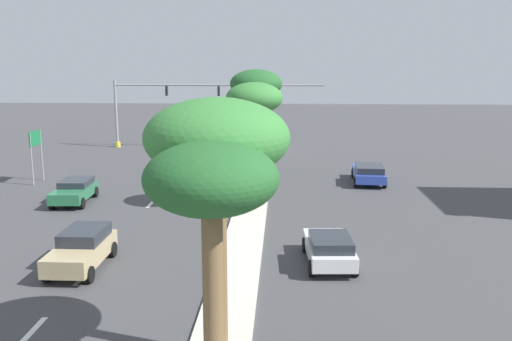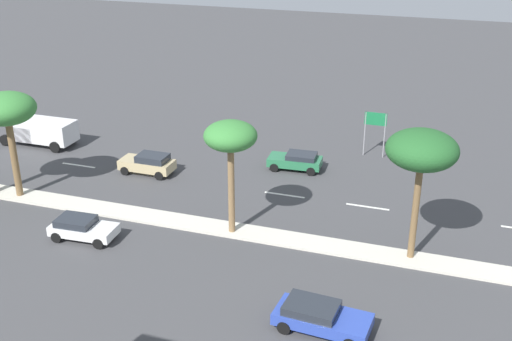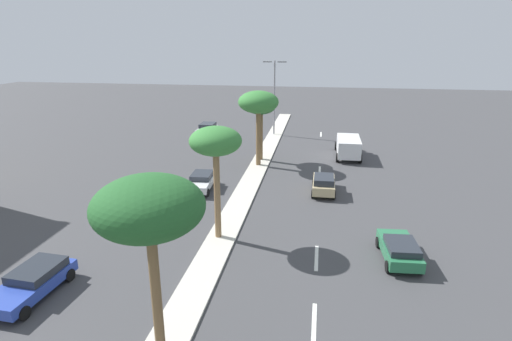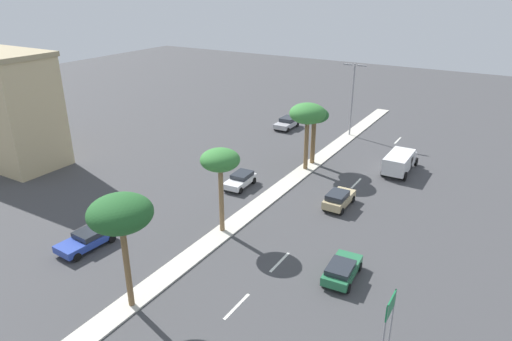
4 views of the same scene
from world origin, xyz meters
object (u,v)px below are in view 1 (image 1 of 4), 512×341
Objects in this scene: palm_tree_mid at (217,142)px; palm_tree_trailing at (211,187)px; palm_tree_center at (256,85)px; sedan_green_trailing at (75,190)px; traffic_signal_gantry at (175,102)px; directional_road_sign at (36,145)px; sedan_tan_front at (82,248)px; sedan_blue_left at (369,173)px; sedan_white_center at (329,248)px; palm_tree_right at (254,101)px.

palm_tree_trailing is (-0.10, 1.95, -0.72)m from palm_tree_mid.
palm_tree_center reaches higher than sedan_green_trailing.
traffic_signal_gantry reaches higher than directional_road_sign.
sedan_blue_left is at bearing -130.69° from sedan_tan_front.
directional_road_sign is (6.37, 15.60, -1.72)m from traffic_signal_gantry.
palm_tree_mid reaches higher than sedan_green_trailing.
sedan_white_center is 0.99× the size of sedan_green_trailing.
palm_tree_mid reaches higher than directional_road_sign.
palm_tree_right reaches higher than directional_road_sign.
sedan_white_center is (-3.50, -9.15, -4.63)m from palm_tree_trailing.
palm_tree_mid is 2.08m from palm_tree_trailing.
palm_tree_mid is (-0.29, 25.71, -0.34)m from palm_tree_center.
sedan_green_trailing is at bearing 18.63° from sedan_blue_left.
palm_tree_right is at bearing 44.03° from sedan_blue_left.
palm_tree_trailing is at bearing 69.05° from sedan_white_center.
palm_tree_center is 1.63× the size of sedan_blue_left.
sedan_blue_left is 15.67m from sedan_white_center.
palm_tree_mid is at bearing 89.46° from palm_tree_right.
traffic_signal_gantry is at bearing -68.28° from palm_tree_right.
palm_tree_center is at bearing -137.23° from sedan_green_trailing.
palm_tree_center is 10.20m from sedan_blue_left.
sedan_green_trailing is 10.79m from sedan_tan_front.
sedan_tan_front is at bearing -45.61° from palm_tree_mid.
sedan_green_trailing is (10.40, -16.35, -5.35)m from palm_tree_mid.
palm_tree_right is 12.13m from sedan_tan_front.
sedan_blue_left is 21.09m from sedan_tan_front.
sedan_tan_front is (6.25, -6.39, -5.26)m from palm_tree_mid.
palm_tree_mid is 10.38m from sedan_tan_front.
sedan_green_trailing is (10.12, 9.36, -5.69)m from palm_tree_center.
sedan_tan_front is at bearing 72.84° from palm_tree_center.
sedan_green_trailing is at bearing -5.81° from palm_tree_right.
directional_road_sign reaches higher than sedan_green_trailing.
sedan_white_center is at bearing -110.95° from palm_tree_trailing.
sedan_blue_left is 1.14× the size of sedan_green_trailing.
palm_tree_right reaches higher than palm_tree_trailing.
palm_tree_center reaches higher than palm_tree_mid.
sedan_tan_front reaches higher than sedan_white_center.
palm_tree_mid is (-14.85, 21.32, 3.45)m from directional_road_sign.
directional_road_sign is 0.50× the size of palm_tree_mid.
palm_tree_center is at bearing -107.16° from sedan_tan_front.
sedan_white_center is at bearing 101.87° from palm_tree_center.
palm_tree_right is at bearing -90.15° from palm_tree_trailing.
traffic_signal_gantry is 21.90m from sedan_blue_left.
palm_tree_center is 27.68m from palm_tree_trailing.
palm_tree_trailing is at bearing 119.86° from sedan_green_trailing.
palm_tree_right is 1.52× the size of sedan_blue_left.
traffic_signal_gantry is 4.99× the size of sedan_green_trailing.
sedan_tan_front is (6.35, -8.34, -4.54)m from palm_tree_trailing.
sedan_blue_left is at bearing 156.88° from palm_tree_center.
sedan_tan_front is (-4.15, 9.96, 0.08)m from sedan_green_trailing.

